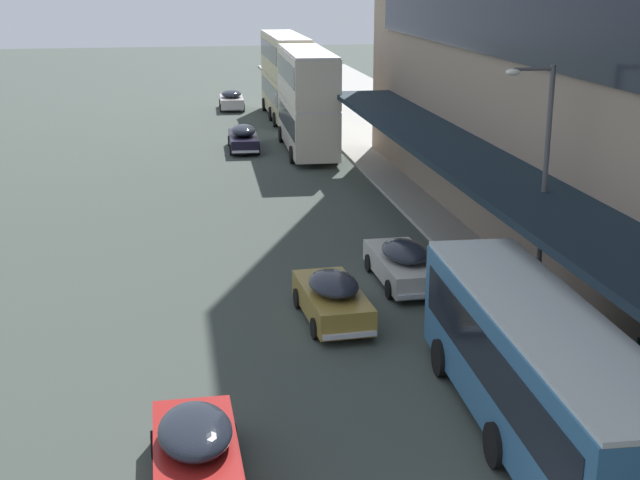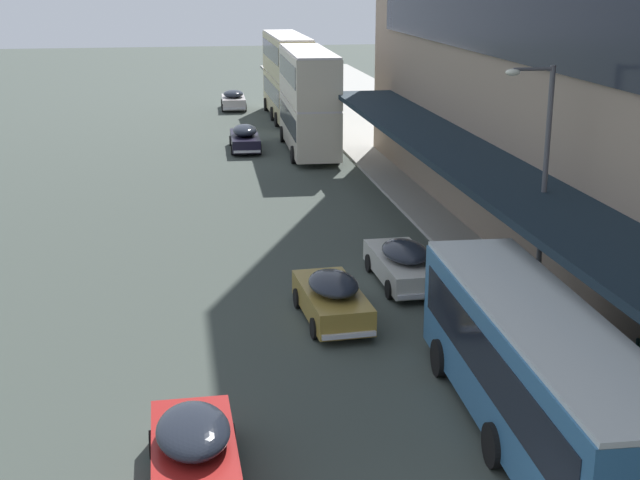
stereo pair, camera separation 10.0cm
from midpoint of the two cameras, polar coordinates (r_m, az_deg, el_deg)
name	(u,v)px [view 2 (the right image)]	position (r m, az deg, el deg)	size (l,w,h in m)	color
transit_bus_kerbside_front	(539,369)	(20.67, 13.98, -8.04)	(3.01, 11.22, 3.21)	teal
transit_bus_kerbside_rear	(308,98)	(53.01, -0.69, 9.09)	(2.97, 10.37, 6.01)	beige
transit_bus_kerbside_far	(287,74)	(65.78, -2.07, 10.60)	(2.69, 11.52, 6.04)	tan
sedan_oncoming_rear	(403,263)	(30.75, 5.46, -1.47)	(1.96, 4.79, 1.52)	beige
sedan_trailing_mid	(245,138)	(54.12, -4.78, 6.54)	(1.90, 4.93, 1.58)	black
sedan_oncoming_front	(194,455)	(19.15, -7.89, -13.47)	(1.95, 4.75, 1.51)	#A31A18
sedan_second_mid	(332,297)	(27.36, 0.89, -3.69)	(2.01, 4.49, 1.57)	olive
sedan_lead_near	(233,100)	(70.70, -5.52, 8.92)	(2.01, 4.32, 1.53)	beige
street_lamp	(540,176)	(27.18, 14.00, 3.98)	(1.50, 0.28, 7.64)	#4C4C51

